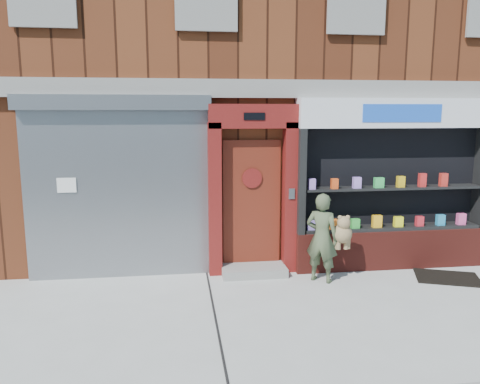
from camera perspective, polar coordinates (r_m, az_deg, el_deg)
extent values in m
plane|color=#9E9E99|center=(6.83, 10.52, -14.37)|extent=(80.00, 80.00, 0.00)
cube|color=#492010|center=(12.14, 1.97, 15.55)|extent=(12.00, 8.00, 8.00)
cube|color=gray|center=(8.09, 6.90, 12.36)|extent=(12.00, 0.16, 0.30)
cube|color=gray|center=(8.02, -14.62, -0.41)|extent=(3.00, 0.10, 2.80)
cube|color=slate|center=(7.85, -15.16, 10.50)|extent=(3.10, 0.30, 0.24)
cube|color=white|center=(8.07, -20.38, 0.78)|extent=(0.30, 0.01, 0.24)
cube|color=#601210|center=(7.93, -3.11, -0.97)|extent=(0.22, 0.28, 2.60)
cube|color=#601210|center=(8.13, 6.06, -0.73)|extent=(0.22, 0.28, 2.60)
cube|color=#601210|center=(7.87, 1.58, 9.22)|extent=(1.50, 0.28, 0.40)
cube|color=black|center=(7.72, 1.77, 9.21)|extent=(0.35, 0.01, 0.12)
cube|color=#5C1D10|center=(8.13, 1.41, -1.40)|extent=(1.00, 0.06, 2.20)
cylinder|color=black|center=(8.02, 1.47, 1.70)|extent=(0.28, 0.02, 0.28)
cylinder|color=#601210|center=(8.01, 1.48, 1.69)|extent=(0.34, 0.02, 0.34)
cube|color=gray|center=(8.17, 1.68, -9.53)|extent=(1.10, 0.55, 0.15)
cube|color=slate|center=(7.97, 6.33, -0.22)|extent=(0.10, 0.02, 0.18)
cube|color=maroon|center=(8.91, 17.75, -6.49)|extent=(3.50, 0.40, 0.70)
cube|color=black|center=(8.07, 7.30, 1.32)|extent=(0.12, 0.40, 1.80)
cube|color=black|center=(8.82, 17.66, 1.66)|extent=(3.30, 0.03, 1.80)
cube|color=black|center=(8.82, 17.88, -4.12)|extent=(3.20, 0.36, 0.06)
cube|color=black|center=(8.68, 18.12, 0.50)|extent=(3.20, 0.36, 0.04)
cube|color=white|center=(8.58, 18.59, 9.10)|extent=(3.50, 0.40, 0.50)
cube|color=blue|center=(8.39, 19.21, 9.07)|extent=(1.40, 0.01, 0.30)
cube|color=#9476D5|center=(8.19, 8.62, -4.00)|extent=(0.13, 0.09, 0.16)
cube|color=orange|center=(8.31, 11.28, -3.86)|extent=(0.14, 0.09, 0.17)
cube|color=green|center=(8.44, 13.85, -3.75)|extent=(0.15, 0.09, 0.17)
cube|color=yellow|center=(8.59, 16.35, -3.45)|extent=(0.16, 0.09, 0.22)
cube|color=#F9F41A|center=(8.77, 18.73, -3.45)|extent=(0.15, 0.09, 0.18)
cube|color=red|center=(8.95, 21.03, -3.33)|extent=(0.13, 0.09, 0.18)
cube|color=#258ABB|center=(9.15, 23.24, -3.15)|extent=(0.14, 0.09, 0.19)
cube|color=#E44C8F|center=(9.35, 25.34, -2.99)|extent=(0.15, 0.09, 0.20)
cube|color=#A77ADC|center=(8.05, 8.75, 0.98)|extent=(0.12, 0.09, 0.18)
cube|color=#F64F19|center=(8.17, 11.44, 1.01)|extent=(0.11, 0.09, 0.18)
cube|color=#AE80E7|center=(8.31, 14.05, 1.11)|extent=(0.13, 0.09, 0.19)
cube|color=green|center=(8.47, 16.57, 1.10)|extent=(0.16, 0.09, 0.18)
cube|color=gold|center=(8.64, 18.99, 1.20)|extent=(0.13, 0.09, 0.19)
cube|color=red|center=(8.82, 21.32, 1.36)|extent=(0.12, 0.09, 0.24)
cube|color=red|center=(9.02, 23.55, 1.38)|extent=(0.13, 0.09, 0.23)
imported|color=#475437|center=(7.80, 9.95, -5.51)|extent=(0.64, 0.60, 1.48)
sphere|color=olive|center=(7.84, 12.35, -4.96)|extent=(0.32, 0.32, 0.32)
sphere|color=olive|center=(7.74, 12.53, -3.67)|extent=(0.22, 0.22, 0.22)
sphere|color=olive|center=(7.70, 12.11, -3.07)|extent=(0.08, 0.08, 0.08)
sphere|color=olive|center=(7.75, 13.01, -3.03)|extent=(0.08, 0.08, 0.08)
cylinder|color=olive|center=(7.85, 11.56, -6.15)|extent=(0.08, 0.08, 0.19)
cylinder|color=olive|center=(7.92, 13.04, -6.06)|extent=(0.08, 0.08, 0.19)
cylinder|color=olive|center=(7.84, 11.91, -6.17)|extent=(0.08, 0.08, 0.19)
cylinder|color=olive|center=(7.88, 12.80, -6.12)|extent=(0.08, 0.08, 0.19)
cube|color=black|center=(8.75, 23.96, -9.51)|extent=(1.20, 1.03, 0.03)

